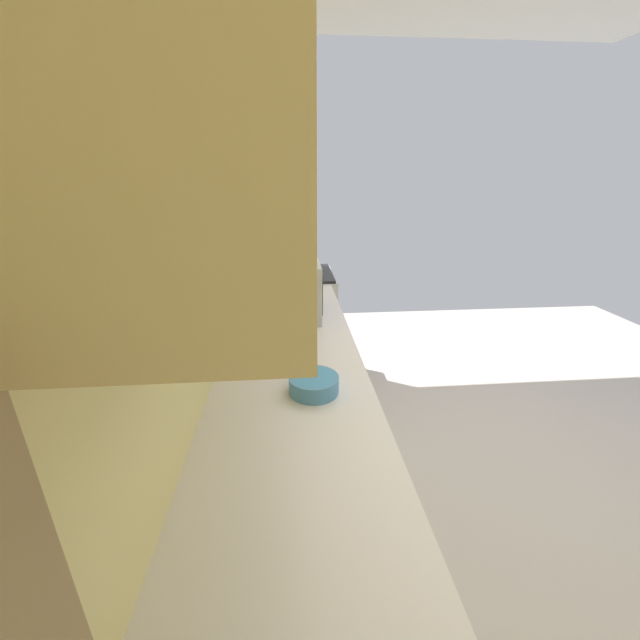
% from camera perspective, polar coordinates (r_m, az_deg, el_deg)
% --- Properties ---
extents(ground_plane, '(5.84, 5.84, 0.00)m').
position_cam_1_polar(ground_plane, '(2.57, 25.34, -21.70)').
color(ground_plane, beige).
extents(wall_back, '(3.77, 0.12, 2.64)m').
position_cam_1_polar(wall_back, '(1.65, -17.56, 8.28)').
color(wall_back, '#EEDB88').
rests_on(wall_back, ground_plane).
extents(counter_run, '(2.86, 0.62, 0.92)m').
position_cam_1_polar(counter_run, '(1.69, -3.98, -24.30)').
color(counter_run, beige).
rests_on(counter_run, ground_plane).
extents(upper_cabinets, '(1.70, 0.33, 0.58)m').
position_cam_1_polar(upper_cabinets, '(1.20, -12.68, 25.51)').
color(upper_cabinets, beige).
extents(oven_range, '(0.59, 0.67, 1.10)m').
position_cam_1_polar(oven_range, '(3.14, -4.03, -1.12)').
color(oven_range, '#B7BABF').
rests_on(oven_range, ground_plane).
extents(microwave, '(0.51, 0.39, 0.31)m').
position_cam_1_polar(microwave, '(2.15, -5.35, 5.11)').
color(microwave, '#B7BABF').
rests_on(microwave, counter_run).
extents(bowl, '(0.18, 0.18, 0.06)m').
position_cam_1_polar(bowl, '(1.39, -0.93, -9.48)').
color(bowl, '#4C8CBF').
rests_on(bowl, counter_run).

